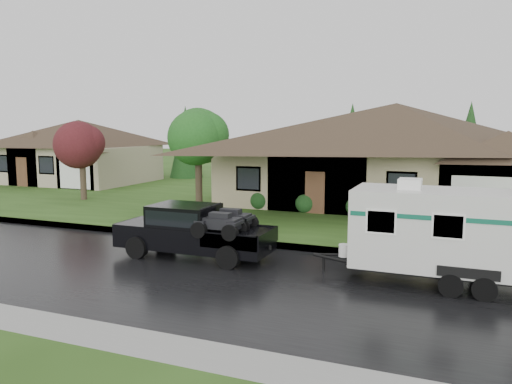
% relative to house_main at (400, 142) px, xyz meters
% --- Properties ---
extents(ground, '(140.00, 140.00, 0.00)m').
position_rel_house_main_xyz_m(ground, '(-2.29, -13.84, -3.59)').
color(ground, '#2A4A17').
rests_on(ground, ground).
extents(road, '(140.00, 8.00, 0.01)m').
position_rel_house_main_xyz_m(road, '(-2.29, -15.84, -3.59)').
color(road, black).
rests_on(road, ground).
extents(curb, '(140.00, 0.50, 0.15)m').
position_rel_house_main_xyz_m(curb, '(-2.29, -11.59, -3.52)').
color(curb, gray).
rests_on(curb, ground).
extents(lawn, '(140.00, 26.00, 0.15)m').
position_rel_house_main_xyz_m(lawn, '(-2.29, 1.16, -3.52)').
color(lawn, '#2A4A17').
rests_on(lawn, ground).
extents(house_main, '(19.44, 10.80, 6.90)m').
position_rel_house_main_xyz_m(house_main, '(0.00, 0.00, 0.00)').
color(house_main, tan).
rests_on(house_main, lawn).
extents(house_far, '(10.80, 8.64, 5.80)m').
position_rel_house_main_xyz_m(house_far, '(-24.07, 2.02, -0.62)').
color(house_far, tan).
rests_on(house_far, lawn).
extents(tree_left_green, '(3.26, 3.26, 5.39)m').
position_rel_house_main_xyz_m(tree_left_green, '(-10.19, -4.60, 0.29)').
color(tree_left_green, '#382B1E').
rests_on(tree_left_green, lawn).
extents(tree_red, '(2.89, 2.89, 4.78)m').
position_rel_house_main_xyz_m(tree_red, '(-17.52, -5.36, -0.13)').
color(tree_red, '#382B1E').
rests_on(tree_red, lawn).
extents(shrub_row, '(13.60, 1.00, 1.00)m').
position_rel_house_main_xyz_m(shrub_row, '(-0.29, -4.54, -2.94)').
color(shrub_row, '#143814').
rests_on(shrub_row, lawn).
extents(pickup_truck, '(5.43, 2.06, 1.81)m').
position_rel_house_main_xyz_m(pickup_truck, '(-5.45, -13.95, -2.62)').
color(pickup_truck, black).
rests_on(pickup_truck, ground).
extents(travel_trailer, '(6.70, 2.35, 3.00)m').
position_rel_house_main_xyz_m(travel_trailer, '(3.35, -13.95, -2.00)').
color(travel_trailer, silver).
rests_on(travel_trailer, ground).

